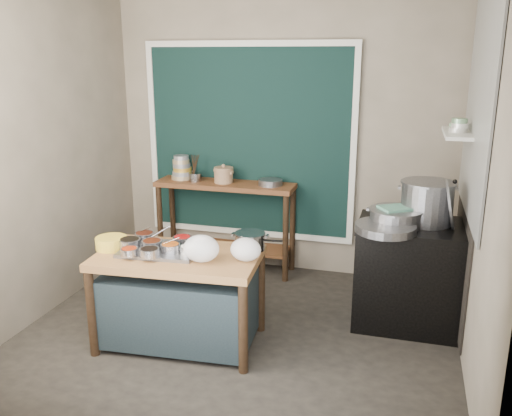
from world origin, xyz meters
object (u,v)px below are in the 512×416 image
(prep_table, at_px, (180,299))
(stock_pot, at_px, (427,202))
(steamer, at_px, (395,218))
(utensil_cup, at_px, (195,177))
(yellow_basin, at_px, (111,243))
(saucepan, at_px, (250,241))
(stove_block, at_px, (411,276))
(condiment_tray, at_px, (161,250))
(back_counter, at_px, (226,226))
(ceramic_crock, at_px, (224,176))

(prep_table, distance_m, stock_pot, 2.15)
(prep_table, distance_m, steamer, 1.85)
(prep_table, distance_m, utensil_cup, 1.74)
(utensil_cup, bearing_deg, yellow_basin, -92.54)
(saucepan, distance_m, stock_pot, 1.49)
(steamer, bearing_deg, stove_block, 28.53)
(condiment_tray, distance_m, saucepan, 0.70)
(back_counter, bearing_deg, saucepan, -63.49)
(back_counter, distance_m, stock_pot, 2.17)
(saucepan, bearing_deg, steamer, 19.50)
(stove_block, relative_size, stock_pot, 2.00)
(condiment_tray, height_order, stock_pot, stock_pot)
(ceramic_crock, bearing_deg, back_counter, 40.69)
(yellow_basin, distance_m, stock_pot, 2.57)
(stove_block, relative_size, yellow_basin, 3.68)
(yellow_basin, xyz_separation_m, saucepan, (1.05, 0.28, 0.02))
(ceramic_crock, bearing_deg, stove_block, -20.61)
(stove_block, relative_size, ceramic_crock, 4.33)
(condiment_tray, bearing_deg, yellow_basin, -173.54)
(prep_table, relative_size, stove_block, 1.39)
(yellow_basin, bearing_deg, stock_pot, 21.72)
(condiment_tray, distance_m, stock_pot, 2.18)
(prep_table, distance_m, back_counter, 1.59)
(condiment_tray, bearing_deg, prep_table, -6.63)
(condiment_tray, height_order, ceramic_crock, ceramic_crock)
(condiment_tray, bearing_deg, back_counter, 90.35)
(steamer, bearing_deg, yellow_basin, -159.65)
(ceramic_crock, height_order, stock_pot, stock_pot)
(prep_table, xyz_separation_m, ceramic_crock, (-0.17, 1.57, 0.65))
(condiment_tray, height_order, steamer, steamer)
(utensil_cup, height_order, steamer, utensil_cup)
(ceramic_crock, xyz_separation_m, stock_pot, (1.99, -0.65, 0.04))
(ceramic_crock, relative_size, stock_pot, 0.46)
(ceramic_crock, distance_m, steamer, 1.93)
(stock_pot, bearing_deg, steamer, -147.26)
(saucepan, relative_size, ceramic_crock, 1.20)
(prep_table, relative_size, steamer, 2.84)
(prep_table, relative_size, yellow_basin, 5.11)
(back_counter, relative_size, ceramic_crock, 6.97)
(condiment_tray, distance_m, ceramic_crock, 1.57)
(utensil_cup, relative_size, steamer, 0.33)
(saucepan, xyz_separation_m, stock_pot, (1.32, 0.66, 0.24))
(utensil_cup, relative_size, stock_pot, 0.32)
(stove_block, bearing_deg, stock_pot, 40.30)
(stock_pot, bearing_deg, prep_table, -153.26)
(stove_block, distance_m, ceramic_crock, 2.13)
(back_counter, bearing_deg, utensil_cup, -175.77)
(back_counter, relative_size, yellow_basin, 5.92)
(condiment_tray, bearing_deg, steamer, 23.31)
(back_counter, height_order, stock_pot, stock_pot)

